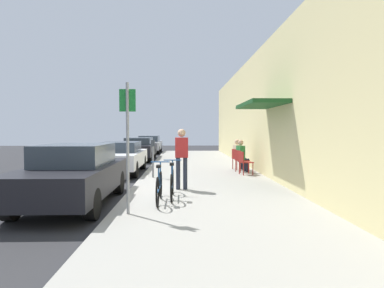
{
  "coord_description": "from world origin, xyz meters",
  "views": [
    {
      "loc": [
        1.47,
        -8.9,
        1.78
      ],
      "look_at": [
        1.9,
        4.83,
        1.21
      ],
      "focal_mm": 30.84,
      "sensor_mm": 36.0,
      "label": 1
    }
  ],
  "objects_px": {
    "seated_patron_1": "(242,155)",
    "bicycle_1": "(172,183)",
    "parking_meter": "(153,156)",
    "bicycle_0": "(159,187)",
    "parked_car_3": "(149,144)",
    "cafe_chair_1": "(241,159)",
    "pedestrian_standing": "(182,154)",
    "parked_car_0": "(74,174)",
    "seated_patron_2": "(238,153)",
    "street_sign": "(128,137)",
    "parked_car_1": "(120,157)",
    "cafe_chair_0": "(244,161)",
    "parked_car_2": "(139,148)",
    "cafe_chair_2": "(237,158)"
  },
  "relations": [
    {
      "from": "bicycle_1",
      "to": "pedestrian_standing",
      "type": "relative_size",
      "value": 1.01
    },
    {
      "from": "cafe_chair_1",
      "to": "parked_car_2",
      "type": "bearing_deg",
      "value": 126.01
    },
    {
      "from": "parked_car_3",
      "to": "bicycle_1",
      "type": "bearing_deg",
      "value": -82.64
    },
    {
      "from": "parking_meter",
      "to": "pedestrian_standing",
      "type": "xyz_separation_m",
      "value": [
        1.01,
        -2.41,
        0.23
      ]
    },
    {
      "from": "cafe_chair_0",
      "to": "parked_car_0",
      "type": "bearing_deg",
      "value": -138.58
    },
    {
      "from": "parked_car_3",
      "to": "seated_patron_2",
      "type": "height_order",
      "value": "seated_patron_2"
    },
    {
      "from": "parked_car_1",
      "to": "bicycle_1",
      "type": "relative_size",
      "value": 2.57
    },
    {
      "from": "parked_car_0",
      "to": "parked_car_3",
      "type": "bearing_deg",
      "value": 90.0
    },
    {
      "from": "parking_meter",
      "to": "cafe_chair_1",
      "type": "relative_size",
      "value": 1.52
    },
    {
      "from": "cafe_chair_1",
      "to": "pedestrian_standing",
      "type": "bearing_deg",
      "value": -121.67
    },
    {
      "from": "parking_meter",
      "to": "bicycle_0",
      "type": "xyz_separation_m",
      "value": [
        0.49,
        -4.05,
        -0.41
      ]
    },
    {
      "from": "cafe_chair_2",
      "to": "parked_car_1",
      "type": "bearing_deg",
      "value": -179.11
    },
    {
      "from": "parked_car_1",
      "to": "parked_car_2",
      "type": "distance_m",
      "value": 6.04
    },
    {
      "from": "cafe_chair_0",
      "to": "parked_car_2",
      "type": "bearing_deg",
      "value": 123.13
    },
    {
      "from": "street_sign",
      "to": "parked_car_1",
      "type": "bearing_deg",
      "value": 101.77
    },
    {
      "from": "parked_car_0",
      "to": "bicycle_1",
      "type": "distance_m",
      "value": 2.35
    },
    {
      "from": "seated_patron_1",
      "to": "street_sign",
      "type": "bearing_deg",
      "value": -118.05
    },
    {
      "from": "bicycle_1",
      "to": "cafe_chair_2",
      "type": "height_order",
      "value": "bicycle_1"
    },
    {
      "from": "cafe_chair_0",
      "to": "pedestrian_standing",
      "type": "bearing_deg",
      "value": -127.66
    },
    {
      "from": "seated_patron_2",
      "to": "parking_meter",
      "type": "bearing_deg",
      "value": -147.17
    },
    {
      "from": "parking_meter",
      "to": "bicycle_0",
      "type": "bearing_deg",
      "value": -83.03
    },
    {
      "from": "parked_car_1",
      "to": "parked_car_3",
      "type": "bearing_deg",
      "value": 90.0
    },
    {
      "from": "parked_car_1",
      "to": "parked_car_3",
      "type": "relative_size",
      "value": 1.0
    },
    {
      "from": "pedestrian_standing",
      "to": "parked_car_0",
      "type": "bearing_deg",
      "value": -153.23
    },
    {
      "from": "parked_car_3",
      "to": "cafe_chair_0",
      "type": "relative_size",
      "value": 5.06
    },
    {
      "from": "parked_car_0",
      "to": "cafe_chair_2",
      "type": "bearing_deg",
      "value": 50.18
    },
    {
      "from": "parked_car_3",
      "to": "cafe_chair_2",
      "type": "distance_m",
      "value": 13.23
    },
    {
      "from": "seated_patron_1",
      "to": "seated_patron_2",
      "type": "xyz_separation_m",
      "value": [
        -0.0,
        0.79,
        0.0
      ]
    },
    {
      "from": "parked_car_0",
      "to": "street_sign",
      "type": "relative_size",
      "value": 1.69
    },
    {
      "from": "parking_meter",
      "to": "cafe_chair_0",
      "type": "distance_m",
      "value": 3.42
    },
    {
      "from": "parked_car_0",
      "to": "bicycle_1",
      "type": "height_order",
      "value": "parked_car_0"
    },
    {
      "from": "parked_car_1",
      "to": "street_sign",
      "type": "bearing_deg",
      "value": -78.23
    },
    {
      "from": "parked_car_3",
      "to": "cafe_chair_1",
      "type": "height_order",
      "value": "parked_car_3"
    },
    {
      "from": "parked_car_0",
      "to": "bicycle_0",
      "type": "relative_size",
      "value": 2.57
    },
    {
      "from": "street_sign",
      "to": "seated_patron_2",
      "type": "distance_m",
      "value": 8.12
    },
    {
      "from": "bicycle_0",
      "to": "bicycle_1",
      "type": "relative_size",
      "value": 1.0
    },
    {
      "from": "bicycle_0",
      "to": "cafe_chair_0",
      "type": "height_order",
      "value": "bicycle_0"
    },
    {
      "from": "bicycle_1",
      "to": "cafe_chair_0",
      "type": "xyz_separation_m",
      "value": [
        2.58,
        4.18,
        0.14
      ]
    },
    {
      "from": "bicycle_0",
      "to": "cafe_chair_0",
      "type": "xyz_separation_m",
      "value": [
        2.86,
        4.67,
        0.14
      ]
    },
    {
      "from": "seated_patron_1",
      "to": "cafe_chair_2",
      "type": "distance_m",
      "value": 0.8
    },
    {
      "from": "parked_car_1",
      "to": "cafe_chair_0",
      "type": "xyz_separation_m",
      "value": [
        4.91,
        -1.48,
        -0.07
      ]
    },
    {
      "from": "street_sign",
      "to": "cafe_chair_0",
      "type": "height_order",
      "value": "street_sign"
    },
    {
      "from": "street_sign",
      "to": "cafe_chair_1",
      "type": "xyz_separation_m",
      "value": [
        3.41,
        6.48,
        -1.02
      ]
    },
    {
      "from": "parked_car_3",
      "to": "pedestrian_standing",
      "type": "xyz_separation_m",
      "value": [
        2.56,
        -16.88,
        0.41
      ]
    },
    {
      "from": "parked_car_0",
      "to": "bicycle_0",
      "type": "bearing_deg",
      "value": -9.63
    },
    {
      "from": "seated_patron_1",
      "to": "bicycle_1",
      "type": "bearing_deg",
      "value": -117.95
    },
    {
      "from": "parked_car_1",
      "to": "bicycle_0",
      "type": "height_order",
      "value": "parked_car_1"
    },
    {
      "from": "bicycle_0",
      "to": "parked_car_0",
      "type": "bearing_deg",
      "value": 170.37
    },
    {
      "from": "parked_car_0",
      "to": "seated_patron_1",
      "type": "relative_size",
      "value": 3.41
    },
    {
      "from": "parked_car_1",
      "to": "cafe_chair_0",
      "type": "distance_m",
      "value": 5.13
    }
  ]
}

